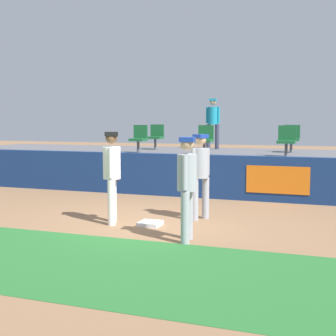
# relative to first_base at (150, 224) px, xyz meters

# --- Properties ---
(ground_plane) EXTENTS (60.00, 60.00, 0.00)m
(ground_plane) POSITION_rel_first_base_xyz_m (-0.23, 0.12, -0.04)
(ground_plane) COLOR #846042
(grass_foreground_strip) EXTENTS (18.00, 2.80, 0.01)m
(grass_foreground_strip) POSITION_rel_first_base_xyz_m (-0.23, -2.46, -0.04)
(grass_foreground_strip) COLOR #26662B
(grass_foreground_strip) RESTS_ON ground_plane
(first_base) EXTENTS (0.40, 0.40, 0.08)m
(first_base) POSITION_rel_first_base_xyz_m (0.00, 0.00, 0.00)
(first_base) COLOR white
(first_base) RESTS_ON ground_plane
(player_fielder_home) EXTENTS (0.44, 0.57, 1.76)m
(player_fielder_home) POSITION_rel_first_base_xyz_m (-0.76, -0.04, 0.98)
(player_fielder_home) COLOR white
(player_fielder_home) RESTS_ON ground_plane
(player_runner_visitor) EXTENTS (0.36, 0.48, 1.71)m
(player_runner_visitor) POSITION_rel_first_base_xyz_m (0.99, -0.86, 0.95)
(player_runner_visitor) COLOR #9EA3AD
(player_runner_visitor) RESTS_ON ground_plane
(player_coach_visitor) EXTENTS (0.44, 0.44, 1.71)m
(player_coach_visitor) POSITION_rel_first_base_xyz_m (0.73, 0.87, 0.95)
(player_coach_visitor) COLOR #9EA3AD
(player_coach_visitor) RESTS_ON ground_plane
(field_wall) EXTENTS (18.00, 0.26, 1.11)m
(field_wall) POSITION_rel_first_base_xyz_m (-0.22, 3.47, 0.51)
(field_wall) COLOR navy
(field_wall) RESTS_ON ground_plane
(bleacher_platform) EXTENTS (18.00, 4.80, 1.01)m
(bleacher_platform) POSITION_rel_first_base_xyz_m (-0.23, 6.04, 0.46)
(bleacher_platform) COLOR #59595E
(bleacher_platform) RESTS_ON ground_plane
(seat_front_right) EXTENTS (0.48, 0.44, 0.84)m
(seat_front_right) POSITION_rel_first_base_xyz_m (2.00, 4.91, 1.44)
(seat_front_right) COLOR #4C4C51
(seat_front_right) RESTS_ON bleacher_platform
(seat_front_left) EXTENTS (0.44, 0.44, 0.84)m
(seat_front_left) POSITION_rel_first_base_xyz_m (-2.32, 4.91, 1.44)
(seat_front_left) COLOR #4C4C51
(seat_front_left) RESTS_ON bleacher_platform
(seat_front_center) EXTENTS (0.45, 0.44, 0.84)m
(seat_front_center) POSITION_rel_first_base_xyz_m (-0.28, 4.91, 1.44)
(seat_front_center) COLOR #4C4C51
(seat_front_center) RESTS_ON bleacher_platform
(seat_back_right) EXTENTS (0.48, 0.44, 0.84)m
(seat_back_right) POSITION_rel_first_base_xyz_m (1.97, 6.71, 1.44)
(seat_back_right) COLOR #4C4C51
(seat_back_right) RESTS_ON bleacher_platform
(seat_back_left) EXTENTS (0.48, 0.44, 0.84)m
(seat_back_left) POSITION_rel_first_base_xyz_m (-2.47, 6.71, 1.44)
(seat_back_left) COLOR #4C4C51
(seat_back_left) RESTS_ON bleacher_platform
(spectator_hooded) EXTENTS (0.48, 0.35, 1.71)m
(spectator_hooded) POSITION_rel_first_base_xyz_m (-0.72, 7.55, 1.96)
(spectator_hooded) COLOR #33384C
(spectator_hooded) RESTS_ON bleacher_platform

